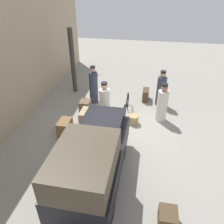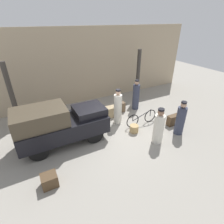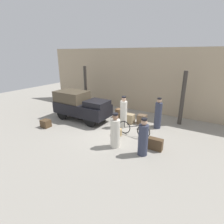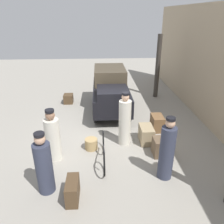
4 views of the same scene
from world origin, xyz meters
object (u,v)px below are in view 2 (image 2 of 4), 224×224
at_px(wicker_basket, 134,129).
at_px(suitcase_small_leather, 92,111).
at_px(trunk_large_brown, 110,112).
at_px(suitcase_tan_flat, 120,107).
at_px(trunk_wicker_pale, 50,180).
at_px(bicycle, 142,118).
at_px(porter_carrying_trunk, 136,96).
at_px(conductor_in_dark_uniform, 159,128).
at_px(porter_lifting_near_truck, 180,120).
at_px(porter_with_bicycle, 118,108).
at_px(truck, 59,124).
at_px(suitcase_black_upright, 173,120).

height_order(wicker_basket, suitcase_small_leather, suitcase_small_leather).
height_order(wicker_basket, trunk_large_brown, trunk_large_brown).
xyz_separation_m(wicker_basket, suitcase_tan_flat, (0.47, 2.17, 0.10)).
bearing_deg(trunk_wicker_pale, suitcase_small_leather, 51.23).
bearing_deg(bicycle, porter_carrying_trunk, 65.26).
bearing_deg(trunk_large_brown, conductor_in_dark_uniform, -75.05).
relative_size(wicker_basket, porter_lifting_near_truck, 0.25).
height_order(trunk_large_brown, suitcase_small_leather, trunk_large_brown).
xyz_separation_m(porter_lifting_near_truck, porter_carrying_trunk, (-0.33, 3.10, 0.07)).
distance_m(bicycle, porter_lifting_near_truck, 1.86).
bearing_deg(trunk_wicker_pale, porter_with_bicycle, 31.34).
xyz_separation_m(wicker_basket, porter_carrying_trunk, (1.47, 2.03, 0.64)).
bearing_deg(suitcase_tan_flat, wicker_basket, -102.19).
relative_size(porter_carrying_trunk, suitcase_small_leather, 2.67).
height_order(bicycle, porter_carrying_trunk, porter_carrying_trunk).
bearing_deg(porter_carrying_trunk, truck, -165.59).
bearing_deg(porter_with_bicycle, suitcase_tan_flat, 54.64).
distance_m(conductor_in_dark_uniform, porter_lifting_near_truck, 1.33).
xyz_separation_m(truck, porter_carrying_trunk, (4.75, 1.22, -0.16)).
relative_size(conductor_in_dark_uniform, trunk_large_brown, 2.25).
bearing_deg(bicycle, conductor_in_dark_uniform, -99.32).
relative_size(porter_lifting_near_truck, suitcase_small_leather, 2.46).
bearing_deg(suitcase_tan_flat, porter_lifting_near_truck, -67.59).
distance_m(trunk_wicker_pale, suitcase_small_leather, 4.79).
relative_size(bicycle, suitcase_small_leather, 2.67).
relative_size(truck, wicker_basket, 8.92).
height_order(wicker_basket, suitcase_tan_flat, suitcase_tan_flat).
bearing_deg(suitcase_tan_flat, bicycle, -81.99).
xyz_separation_m(bicycle, conductor_in_dark_uniform, (-0.25, -1.50, 0.38)).
distance_m(truck, bicycle, 4.06).
distance_m(conductor_in_dark_uniform, suitcase_tan_flat, 3.31).
bearing_deg(porter_lifting_near_truck, suitcase_black_upright, 63.89).
distance_m(conductor_in_dark_uniform, suitcase_small_leather, 3.97).
xyz_separation_m(porter_with_bicycle, suitcase_black_upright, (2.41, -1.51, -0.58)).
distance_m(truck, porter_carrying_trunk, 4.90).
xyz_separation_m(conductor_in_dark_uniform, trunk_large_brown, (-0.80, 2.99, -0.45)).
relative_size(porter_with_bicycle, suitcase_small_leather, 2.75).
bearing_deg(porter_carrying_trunk, porter_with_bicycle, -152.52).
bearing_deg(porter_lifting_near_truck, conductor_in_dark_uniform, -178.48).
bearing_deg(bicycle, suitcase_black_upright, -28.75).
bearing_deg(truck, wicker_basket, -13.97).
relative_size(porter_with_bicycle, suitcase_black_upright, 2.83).
height_order(suitcase_tan_flat, suitcase_black_upright, suitcase_tan_flat).
height_order(porter_with_bicycle, suitcase_tan_flat, porter_with_bicycle).
relative_size(truck, bicycle, 2.06).
xyz_separation_m(porter_carrying_trunk, suitcase_black_upright, (0.67, -2.42, -0.56)).
relative_size(conductor_in_dark_uniform, porter_carrying_trunk, 0.92).
bearing_deg(suitcase_black_upright, trunk_wicker_pale, -172.19).
distance_m(wicker_basket, suitcase_small_leather, 2.75).
bearing_deg(wicker_basket, bicycle, 28.88).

